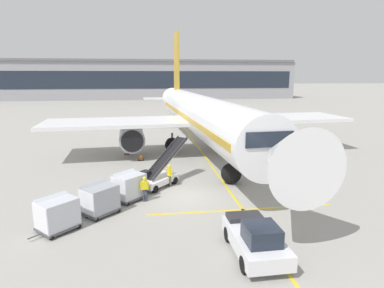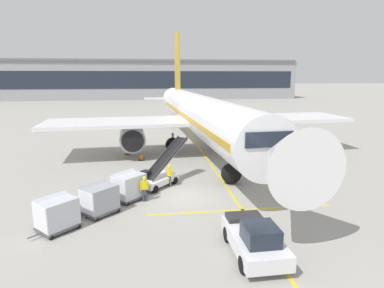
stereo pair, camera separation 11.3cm
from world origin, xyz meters
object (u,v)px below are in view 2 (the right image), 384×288
at_px(baggage_cart_second, 99,198).
at_px(baggage_cart_third, 56,213).
at_px(baggage_cart_lead, 129,185).
at_px(safety_cone_engine_keepout, 141,157).
at_px(belt_loader, 159,174).
at_px(safety_cone_wingtip, 127,152).
at_px(pushback_tug, 255,239).
at_px(ground_crew_by_loader, 145,187).
at_px(ground_crew_by_carts, 170,174).
at_px(parked_airplane, 202,116).

xyz_separation_m(baggage_cart_second, baggage_cart_third, (-1.99, -1.89, 0.00)).
xyz_separation_m(baggage_cart_lead, baggage_cart_second, (-1.64, -2.10, 0.00)).
xyz_separation_m(baggage_cart_third, safety_cone_engine_keepout, (4.23, 14.53, -0.68)).
distance_m(belt_loader, safety_cone_wingtip, 10.96).
relative_size(safety_cone_engine_keepout, safety_cone_wingtip, 1.09).
bearing_deg(safety_cone_wingtip, pushback_tug, -70.90).
xyz_separation_m(belt_loader, pushback_tug, (4.13, -10.45, -0.09)).
xyz_separation_m(ground_crew_by_loader, ground_crew_by_carts, (1.85, 2.75, 0.00)).
distance_m(baggage_cart_third, safety_cone_wingtip, 17.31).
relative_size(baggage_cart_second, safety_cone_engine_keepout, 3.81).
height_order(parked_airplane, baggage_cart_third, parked_airplane).
height_order(parked_airplane, ground_crew_by_loader, parked_airplane).
bearing_deg(safety_cone_wingtip, safety_cone_engine_keepout, -58.56).
distance_m(belt_loader, ground_crew_by_loader, 3.27).
bearing_deg(safety_cone_engine_keepout, belt_loader, -78.87).
bearing_deg(ground_crew_by_carts, baggage_cart_lead, -142.35).
height_order(baggage_cart_lead, safety_cone_wingtip, baggage_cart_lead).
xyz_separation_m(baggage_cart_lead, ground_crew_by_carts, (2.94, 2.27, -0.00)).
xyz_separation_m(parked_airplane, safety_cone_wingtip, (-8.07, 0.29, -3.77)).
bearing_deg(parked_airplane, safety_cone_engine_keepout, -160.78).
xyz_separation_m(parked_airplane, belt_loader, (-4.94, -10.20, -3.15)).
bearing_deg(belt_loader, baggage_cart_third, -131.31).
bearing_deg(pushback_tug, belt_loader, 111.56).
distance_m(parked_airplane, safety_cone_wingtip, 8.91).
bearing_deg(ground_crew_by_loader, safety_cone_wingtip, 98.57).
distance_m(baggage_cart_lead, safety_cone_wingtip, 13.15).
bearing_deg(safety_cone_engine_keepout, ground_crew_by_carts, -74.24).
height_order(ground_crew_by_carts, safety_cone_engine_keepout, ground_crew_by_carts).
bearing_deg(pushback_tug, safety_cone_engine_keepout, 107.20).
distance_m(baggage_cart_third, safety_cone_engine_keepout, 15.15).
height_order(ground_crew_by_loader, safety_cone_wingtip, ground_crew_by_loader).
relative_size(baggage_cart_third, safety_cone_engine_keepout, 3.81).
height_order(baggage_cart_second, baggage_cart_third, same).
height_order(baggage_cart_lead, safety_cone_engine_keepout, baggage_cart_lead).
xyz_separation_m(parked_airplane, ground_crew_by_loader, (-6.02, -13.29, -3.07)).
height_order(baggage_cart_lead, pushback_tug, baggage_cart_lead).
distance_m(baggage_cart_second, ground_crew_by_loader, 3.18).
relative_size(baggage_cart_lead, safety_cone_engine_keepout, 3.81).
bearing_deg(pushback_tug, safety_cone_wingtip, 109.10).
bearing_deg(baggage_cart_third, baggage_cart_second, 43.60).
height_order(parked_airplane, safety_cone_wingtip, parked_airplane).
bearing_deg(ground_crew_by_carts, baggage_cart_third, -136.37).
xyz_separation_m(parked_airplane, pushback_tug, (-0.82, -20.65, -3.24)).
xyz_separation_m(baggage_cart_third, ground_crew_by_loader, (4.72, 3.51, -0.00)).
bearing_deg(baggage_cart_third, ground_crew_by_carts, 43.63).
distance_m(baggage_cart_lead, baggage_cart_second, 2.67).
height_order(safety_cone_engine_keepout, safety_cone_wingtip, safety_cone_engine_keepout).
distance_m(baggage_cart_lead, ground_crew_by_loader, 1.19).
bearing_deg(baggage_cart_second, parked_airplane, 59.58).
relative_size(belt_loader, safety_cone_wingtip, 7.62).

